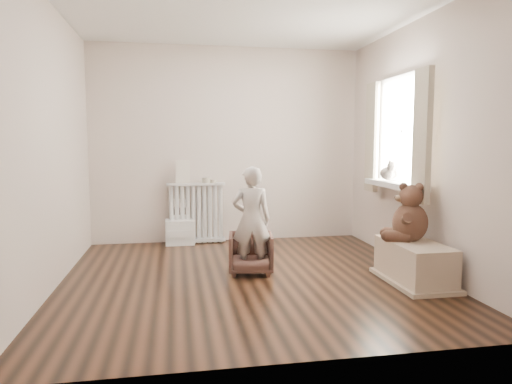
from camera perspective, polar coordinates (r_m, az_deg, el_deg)
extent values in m
cube|color=black|center=(4.59, -0.88, -10.60)|extent=(3.60, 3.60, 0.01)
cube|color=white|center=(4.58, -0.93, 22.31)|extent=(3.60, 3.60, 0.01)
cube|color=beige|center=(6.18, -3.57, 5.89)|extent=(3.60, 0.02, 2.60)
cube|color=beige|center=(2.64, 5.36, 5.66)|extent=(3.60, 0.02, 2.60)
cube|color=beige|center=(4.48, -24.37, 5.30)|extent=(0.02, 3.60, 2.60)
cube|color=beige|center=(5.01, 19.96, 5.50)|extent=(0.02, 3.60, 2.60)
cube|color=white|center=(5.26, 17.99, 7.22)|extent=(0.03, 0.90, 1.10)
cube|color=silver|center=(5.23, 16.92, 0.90)|extent=(0.22, 1.10, 0.06)
cube|color=#C0B499|center=(4.70, 20.05, 6.58)|extent=(0.06, 0.26, 1.30)
cube|color=#C0B499|center=(5.72, 14.30, 6.61)|extent=(0.06, 0.26, 1.30)
cube|color=silver|center=(6.10, -7.48, -2.73)|extent=(0.76, 0.14, 0.80)
cube|color=beige|center=(6.04, -9.13, 2.53)|extent=(0.18, 0.02, 0.30)
cylinder|color=#A59E8C|center=(6.06, -6.27, 1.47)|extent=(0.11, 0.11, 0.07)
cylinder|color=#A59E8C|center=(6.06, -5.39, 1.37)|extent=(0.08, 0.08, 0.04)
cube|color=silver|center=(6.09, -9.49, -3.88)|extent=(0.37, 0.27, 0.59)
imported|color=brown|center=(4.69, -0.67, -7.64)|extent=(0.50, 0.51, 0.41)
imported|color=beige|center=(4.57, -0.58, -3.49)|extent=(0.42, 0.31, 1.08)
cube|color=beige|center=(4.63, 19.19, -8.25)|extent=(0.44, 0.82, 0.39)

